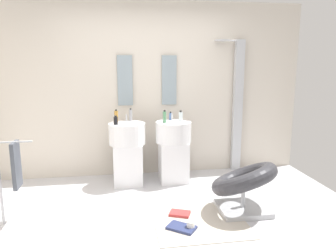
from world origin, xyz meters
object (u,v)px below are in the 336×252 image
Objects in this scene: lounge_chair at (244,183)px; soap_bottle_amber at (116,116)px; towel_rack at (14,167)px; coffee_mug at (191,225)px; magazine_navy at (181,228)px; pedestal_sink_left at (127,150)px; soap_bottle_black at (116,120)px; soap_bottle_clear at (181,116)px; pedestal_sink_right at (173,148)px; shower_column at (237,103)px; magazine_red at (180,213)px; soap_bottle_green at (165,117)px; soap_bottle_grey at (131,115)px; soap_bottle_blue at (171,116)px.

lounge_chair is 1.97m from soap_bottle_amber.
towel_rack is 1.96m from coffee_mug.
towel_rack is at bearing -157.10° from magazine_navy.
soap_bottle_black is (-0.15, -0.07, 0.45)m from pedestal_sink_left.
pedestal_sink_right is at bearing -156.94° from soap_bottle_clear.
towel_rack is at bearing -155.83° from shower_column.
magazine_red is 1.25× the size of soap_bottle_amber.
coffee_mug is 1.93m from soap_bottle_amber.
lounge_chair is at bearing -40.72° from pedestal_sink_left.
magazine_navy is at bearing -91.09° from soap_bottle_green.
towel_rack is 2.27m from soap_bottle_clear.
soap_bottle_clear reaches higher than towel_rack.
lounge_chair reaches higher than magazine_navy.
coffee_mug is (-0.07, -1.44, -0.44)m from pedestal_sink_right.
pedestal_sink_right is (0.66, 0.00, 0.00)m from pedestal_sink_left.
soap_bottle_amber is at bearing 144.58° from pedestal_sink_left.
soap_bottle_grey reaches higher than soap_bottle_blue.
shower_column reaches higher than soap_bottle_black.
soap_bottle_black reaches higher than magazine_red.
shower_column reaches higher than pedestal_sink_right.
pedestal_sink_right is 0.93m from soap_bottle_black.
soap_bottle_black is (-0.81, -0.07, 0.45)m from pedestal_sink_right.
magazine_navy is 2.36× the size of soap_bottle_blue.
soap_bottle_grey is 1.49× the size of soap_bottle_black.
pedestal_sink_right is 0.94m from soap_bottle_amber.
pedestal_sink_right is at bearing 5.13° from soap_bottle_black.
coffee_mug is 0.58× the size of soap_bottle_clear.
magazine_red is at bearing -89.08° from soap_bottle_green.
magazine_red is at bearing -94.66° from soap_bottle_blue.
coffee_mug is (1.81, -0.46, -0.57)m from towel_rack.
magazine_red reaches higher than magazine_navy.
soap_bottle_amber is at bearing 176.66° from soap_bottle_clear.
towel_rack is 7.68× the size of soap_bottle_black.
soap_bottle_amber is at bearing 87.45° from soap_bottle_black.
soap_bottle_clear is 1.25× the size of soap_bottle_blue.
shower_column is 1.26m from soap_bottle_green.
shower_column is at bearing 17.06° from soap_bottle_clear.
pedestal_sink_right is at bearing 106.86° from magazine_red.
soap_bottle_blue reaches higher than coffee_mug.
pedestal_sink_right is 5.48× the size of soap_bottle_green.
pedestal_sink_left is at bearing 139.28° from lounge_chair.
lounge_chair is at bearing -60.44° from pedestal_sink_right.
magazine_navy is (-0.79, -0.31, -0.33)m from lounge_chair.
pedestal_sink_right is 5.42× the size of soap_bottle_amber.
magazine_navy is 1.83m from soap_bottle_blue.
towel_rack is at bearing -141.22° from pedestal_sink_left.
soap_bottle_grey reaches higher than soap_bottle_black.
towel_rack is 10.78× the size of coffee_mug.
soap_bottle_grey is at bearing 179.75° from soap_bottle_blue.
soap_bottle_grey is (0.06, 0.17, 0.48)m from pedestal_sink_left.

